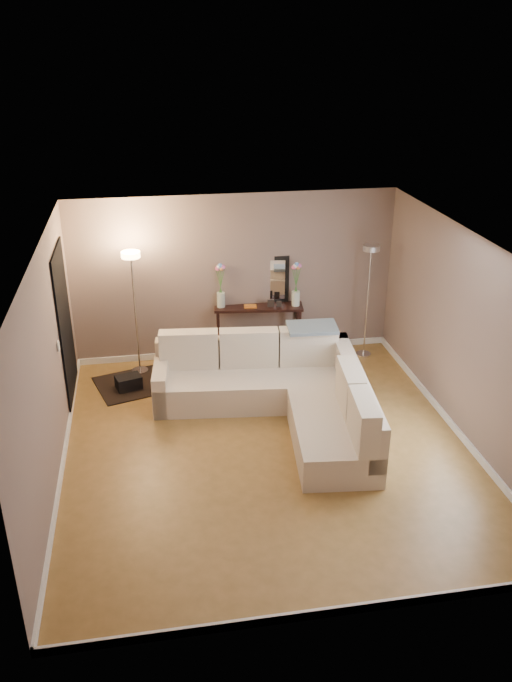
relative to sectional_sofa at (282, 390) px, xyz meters
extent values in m
cube|color=olive|center=(-0.35, -0.76, -0.36)|extent=(5.00, 5.50, 0.01)
cube|color=white|center=(-0.35, -0.76, 2.25)|extent=(5.00, 5.50, 0.01)
cube|color=#7C685F|center=(-0.35, 2.00, 0.94)|extent=(5.00, 0.02, 2.60)
cube|color=#7C685F|center=(-0.35, -3.52, 0.94)|extent=(5.00, 0.02, 2.60)
cube|color=#7C685F|center=(-2.86, -0.76, 0.94)|extent=(0.02, 5.50, 2.60)
cube|color=#7C685F|center=(2.16, -0.76, 0.94)|extent=(0.02, 5.50, 2.60)
cube|color=white|center=(-0.35, 1.98, -0.31)|extent=(5.00, 0.03, 0.10)
cube|color=white|center=(-0.35, -3.49, -0.31)|extent=(5.00, 0.03, 0.10)
cube|color=white|center=(-2.83, -0.76, -0.31)|extent=(0.03, 5.50, 0.10)
cube|color=white|center=(2.14, -0.76, -0.31)|extent=(0.03, 5.50, 0.10)
cube|color=black|center=(-2.83, 0.94, 0.74)|extent=(0.02, 1.20, 2.20)
cube|color=white|center=(-2.83, 0.09, 0.84)|extent=(0.02, 0.08, 0.12)
cube|color=beige|center=(-0.31, 0.44, -0.15)|extent=(2.83, 1.23, 0.42)
cube|color=beige|center=(-0.27, 0.81, 0.15)|extent=(2.75, 0.50, 0.59)
cube|color=beige|center=(-1.59, 0.57, -0.06)|extent=(0.29, 0.96, 0.59)
cube|color=beige|center=(0.44, -0.97, -0.15)|extent=(1.12, 1.78, 0.42)
cube|color=beige|center=(0.86, -0.53, 0.15)|extent=(0.49, 2.64, 0.59)
cube|color=beige|center=(-1.18, 0.78, 0.34)|extent=(0.84, 0.32, 0.55)
cube|color=beige|center=(-0.34, 0.70, 0.34)|extent=(0.84, 0.32, 0.55)
cube|color=beige|center=(0.50, 0.61, 0.34)|extent=(0.84, 0.32, 0.55)
cube|color=beige|center=(0.73, -0.68, 0.34)|extent=(0.31, 0.78, 0.55)
cube|color=beige|center=(0.64, -1.46, 0.34)|extent=(0.31, 0.78, 0.55)
cube|color=slate|center=(0.56, 0.63, 0.62)|extent=(0.72, 0.44, 0.09)
cube|color=black|center=(0.01, 1.87, 0.47)|extent=(1.42, 0.54, 0.04)
cube|color=black|center=(-0.65, 1.80, 0.04)|extent=(0.05, 0.05, 0.81)
cube|color=black|center=(-0.61, 2.09, 0.04)|extent=(0.05, 0.05, 0.81)
cube|color=black|center=(0.62, 1.65, 0.04)|extent=(0.05, 0.05, 0.81)
cube|color=black|center=(0.66, 1.94, 0.04)|extent=(0.05, 0.05, 0.81)
cube|color=black|center=(0.01, 1.87, -0.17)|extent=(1.33, 0.49, 0.03)
cube|color=#BF3333|center=(-0.56, 1.94, -0.05)|extent=(0.05, 0.17, 0.20)
cube|color=#3359A5|center=(-0.52, 1.93, -0.04)|extent=(0.06, 0.17, 0.22)
cube|color=gold|center=(-0.47, 1.93, -0.03)|extent=(0.06, 0.17, 0.24)
cube|color=#3F7F4C|center=(-0.41, 1.92, -0.05)|extent=(0.07, 0.17, 0.20)
cube|color=#994C99|center=(-0.36, 1.91, -0.04)|extent=(0.05, 0.17, 0.22)
cube|color=orange|center=(-0.32, 1.91, -0.03)|extent=(0.06, 0.17, 0.24)
cube|color=#262626|center=(-0.27, 1.90, -0.05)|extent=(0.06, 0.17, 0.20)
cube|color=#4C99B2|center=(-0.21, 1.90, -0.04)|extent=(0.07, 0.17, 0.22)
cube|color=#B2A58C|center=(-0.16, 1.89, -0.03)|extent=(0.05, 0.17, 0.24)
cube|color=brown|center=(-0.12, 1.88, -0.05)|extent=(0.06, 0.17, 0.20)
cube|color=navy|center=(-0.07, 1.88, -0.04)|extent=(0.06, 0.17, 0.22)
cube|color=gold|center=(-0.01, 1.87, -0.03)|extent=(0.07, 0.17, 0.24)
cube|color=black|center=(0.02, 2.04, 0.86)|extent=(0.98, 0.16, 0.77)
cube|color=white|center=(0.02, 2.02, 0.86)|extent=(0.85, 0.11, 0.64)
cube|color=#C06C22|center=(-0.13, 1.85, 0.49)|extent=(0.21, 0.15, 0.04)
cube|color=black|center=(0.19, 1.79, 0.54)|extent=(0.11, 0.03, 0.14)
cube|color=black|center=(0.31, 1.77, 0.53)|extent=(0.09, 0.03, 0.12)
cylinder|color=silver|center=(-0.58, 1.93, 0.60)|extent=(0.14, 0.14, 0.26)
cylinder|color=#38722D|center=(-0.60, 1.94, 0.90)|extent=(0.10, 0.02, 0.44)
sphere|color=#E5598C|center=(-0.62, 1.94, 1.12)|extent=(0.08, 0.08, 0.07)
cylinder|color=#38722D|center=(-0.59, 1.94, 0.91)|extent=(0.06, 0.02, 0.47)
sphere|color=white|center=(-0.60, 1.94, 1.14)|extent=(0.08, 0.08, 0.07)
cylinder|color=#38722D|center=(-0.58, 1.93, 0.92)|extent=(0.01, 0.01, 0.49)
sphere|color=#598CE5|center=(-0.58, 1.93, 1.16)|extent=(0.08, 0.08, 0.07)
cylinder|color=#38722D|center=(-0.57, 1.93, 0.90)|extent=(0.06, 0.02, 0.44)
sphere|color=#E58C4C|center=(-0.56, 1.93, 1.12)|extent=(0.08, 0.08, 0.07)
cylinder|color=#38722D|center=(-0.56, 1.93, 0.91)|extent=(0.11, 0.02, 0.46)
sphere|color=#D866B2|center=(-0.54, 1.93, 1.14)|extent=(0.08, 0.08, 0.07)
cylinder|color=silver|center=(0.58, 1.79, 0.60)|extent=(0.14, 0.14, 0.26)
cylinder|color=#38722D|center=(0.56, 1.80, 0.90)|extent=(0.10, 0.02, 0.44)
sphere|color=#E5598C|center=(0.54, 1.80, 1.12)|extent=(0.08, 0.08, 0.07)
cylinder|color=#38722D|center=(0.57, 1.79, 0.91)|extent=(0.06, 0.02, 0.47)
sphere|color=white|center=(0.56, 1.80, 1.14)|extent=(0.08, 0.08, 0.07)
cylinder|color=#38722D|center=(0.58, 1.79, 0.92)|extent=(0.01, 0.01, 0.49)
sphere|color=#598CE5|center=(0.58, 1.79, 1.16)|extent=(0.08, 0.08, 0.07)
cylinder|color=#38722D|center=(0.59, 1.79, 0.90)|extent=(0.06, 0.02, 0.44)
sphere|color=#E58C4C|center=(0.60, 1.79, 1.12)|extent=(0.08, 0.08, 0.07)
cylinder|color=#38722D|center=(0.60, 1.79, 0.91)|extent=(0.11, 0.02, 0.46)
sphere|color=#D866B2|center=(0.62, 1.79, 1.14)|extent=(0.08, 0.08, 0.07)
cylinder|color=silver|center=(-1.89, 1.59, -0.34)|extent=(0.31, 0.31, 0.03)
cylinder|color=silver|center=(-1.89, 1.59, 0.57)|extent=(0.03, 0.03, 1.82)
cylinder|color=#FFBF72|center=(-1.89, 1.59, 1.51)|extent=(0.34, 0.34, 0.08)
cylinder|color=silver|center=(1.68, 1.57, -0.34)|extent=(0.29, 0.29, 0.03)
cylinder|color=silver|center=(1.68, 1.57, 0.53)|extent=(0.03, 0.03, 1.75)
cylinder|color=silver|center=(1.68, 1.57, 1.44)|extent=(0.32, 0.32, 0.08)
cube|color=black|center=(-1.89, 1.21, -0.35)|extent=(1.46, 1.25, 0.02)
cube|color=black|center=(-2.06, 1.05, -0.26)|extent=(0.41, 0.34, 0.23)
camera|label=1|loc=(-1.67, -7.67, 4.34)|focal=35.00mm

